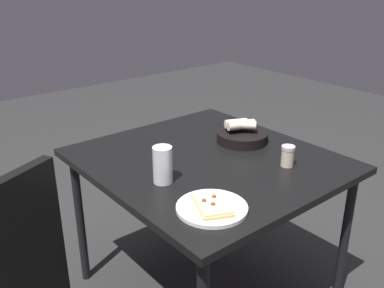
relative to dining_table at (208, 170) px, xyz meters
The scene contains 5 objects.
dining_table is the anchor object (origin of this frame).
pizza_plate 0.44m from the dining_table, 129.62° to the right, with size 0.24×0.24×0.04m.
bread_basket 0.27m from the dining_table, ahead, with size 0.24×0.24×0.11m.
beer_glass 0.31m from the dining_table, 167.76° to the right, with size 0.08×0.08×0.14m.
pepper_shaker 0.35m from the dining_table, 53.63° to the right, with size 0.06×0.06×0.09m.
Camera 1 is at (-1.12, -1.26, 1.46)m, focal length 40.06 mm.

